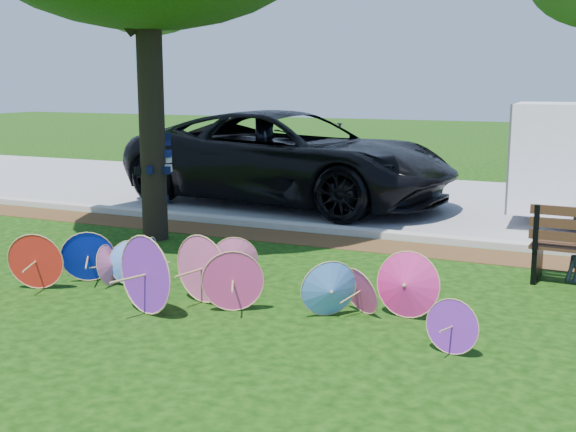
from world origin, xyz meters
name	(u,v)px	position (x,y,z in m)	size (l,w,h in m)	color
ground	(180,316)	(0.00, 0.00, 0.00)	(90.00, 90.00, 0.00)	black
mulch_strip	(321,240)	(0.00, 4.50, 0.01)	(90.00, 1.00, 0.01)	#472D16
curb	(335,230)	(0.00, 5.20, 0.06)	(90.00, 0.30, 0.12)	#B7B5AD
street	(398,200)	(0.00, 9.35, 0.01)	(90.00, 8.00, 0.01)	gray
parasol_pile	(203,272)	(-0.02, 0.59, 0.38)	(6.22, 2.01, 0.97)	#548CF0
black_van	(289,158)	(-2.12, 7.83, 1.04)	(3.46, 7.49, 2.08)	black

